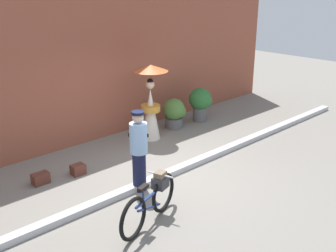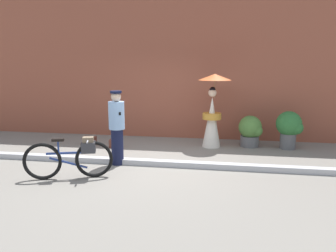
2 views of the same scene
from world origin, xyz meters
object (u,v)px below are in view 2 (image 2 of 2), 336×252
Objects in this scene: person_officer at (117,126)px; backpack_spare at (90,141)px; backpack_on_pavement at (115,143)px; person_with_parasol at (213,110)px; potted_plant_small at (251,130)px; potted_plant_by_door at (290,127)px; bicycle_near_officer at (72,157)px.

person_officer reaches higher than backpack_spare.
person_officer is 1.67m from backpack_on_pavement.
person_with_parasol is 2.31× the size of potted_plant_small.
potted_plant_small is at bearing 9.73° from person_with_parasol.
potted_plant_by_door reaches higher than potted_plant_small.
backpack_on_pavement is at bearing -172.02° from potted_plant_by_door.
backpack_spare is (-5.24, -0.48, -0.45)m from potted_plant_by_door.
person_with_parasol is at bearing -177.52° from potted_plant_by_door.
bicycle_near_officer is at bearing -138.71° from potted_plant_small.
backpack_on_pavement is (0.04, 2.40, -0.30)m from bicycle_near_officer.
backpack_on_pavement is at bearing 88.99° from bicycle_near_officer.
potted_plant_by_door is 2.93× the size of backpack_spare.
backpack_spare is at bearing -173.16° from person_with_parasol.
backpack_spare is (-3.27, -0.39, -0.87)m from person_with_parasol.
potted_plant_small is at bearing 174.76° from potted_plant_by_door.
potted_plant_small is at bearing 7.53° from backpack_spare.
person_officer is 2.15m from backpack_spare.
potted_plant_by_door is at bearing -5.24° from potted_plant_small.
person_officer is at bearing -152.81° from potted_plant_by_door.
person_officer is at bearing 60.51° from bicycle_near_officer.
potted_plant_by_door is (1.97, 0.08, -0.42)m from person_with_parasol.
person_officer is at bearing -69.34° from backpack_on_pavement.
potted_plant_by_door is at bearing 7.98° from backpack_on_pavement.
backpack_spare is (-0.77, 0.15, 0.00)m from backpack_on_pavement.
bicycle_near_officer is at bearing -119.49° from person_officer.
potted_plant_small is at bearing 35.31° from person_officer.
bicycle_near_officer is at bearing -91.01° from backpack_on_pavement.
potted_plant_small is 4.33m from backpack_spare.
person_with_parasol reaches higher than bicycle_near_officer.
person_officer is 5.75× the size of backpack_on_pavement.
person_officer reaches higher than backpack_on_pavement.
person_officer reaches higher than bicycle_near_officer.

